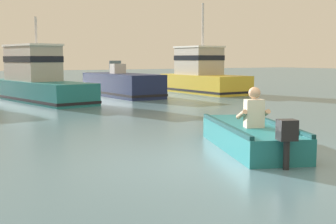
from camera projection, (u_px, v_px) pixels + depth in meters
The scene contains 5 objects.
ground_plane at pixel (220, 164), 7.61m from camera, with size 120.00×120.00×0.00m, color slate.
rowboat_with_person at pixel (250, 136), 8.91m from camera, with size 2.17×3.60×1.19m.
moored_boat_teal at pixel (37, 80), 18.78m from camera, with size 2.79×6.59×3.34m.
moored_boat_navy at pixel (122, 85), 21.22m from camera, with size 1.91×5.11×1.60m.
moored_boat_yellow at pixel (202, 76), 23.36m from camera, with size 2.14×5.16×4.40m.
Camera 1 is at (-4.55, -5.98, 1.71)m, focal length 50.21 mm.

